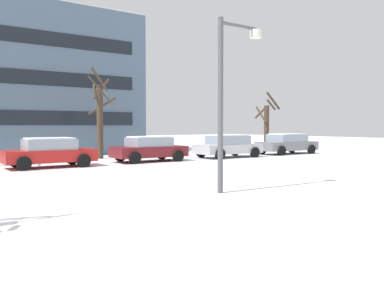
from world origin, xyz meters
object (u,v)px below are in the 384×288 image
(parked_car_maroon, at_px, (149,149))
(parked_car_gray, at_px, (287,144))
(parked_car_silver, at_px, (228,146))
(street_lamp, at_px, (229,86))
(parked_car_red, at_px, (50,152))

(parked_car_maroon, bearing_deg, parked_car_gray, -1.85)
(parked_car_silver, height_order, parked_car_gray, parked_car_gray)
(parked_car_silver, bearing_deg, street_lamp, -130.76)
(street_lamp, height_order, parked_car_maroon, street_lamp)
(parked_car_red, relative_size, parked_car_maroon, 1.02)
(parked_car_red, height_order, parked_car_maroon, parked_car_red)
(street_lamp, xyz_separation_m, parked_car_silver, (8.71, 10.10, -2.45))
(street_lamp, xyz_separation_m, parked_car_red, (-2.15, 10.43, -2.45))
(parked_car_silver, bearing_deg, parked_car_maroon, 176.36)
(parked_car_red, xyz_separation_m, parked_car_maroon, (5.43, 0.02, -0.01))
(parked_car_red, xyz_separation_m, parked_car_gray, (16.28, -0.33, 0.01))
(parked_car_red, bearing_deg, street_lamp, -78.37)
(parked_car_gray, bearing_deg, parked_car_maroon, 178.15)
(street_lamp, xyz_separation_m, parked_car_maroon, (3.28, 10.45, -2.46))
(street_lamp, bearing_deg, parked_car_red, 101.63)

